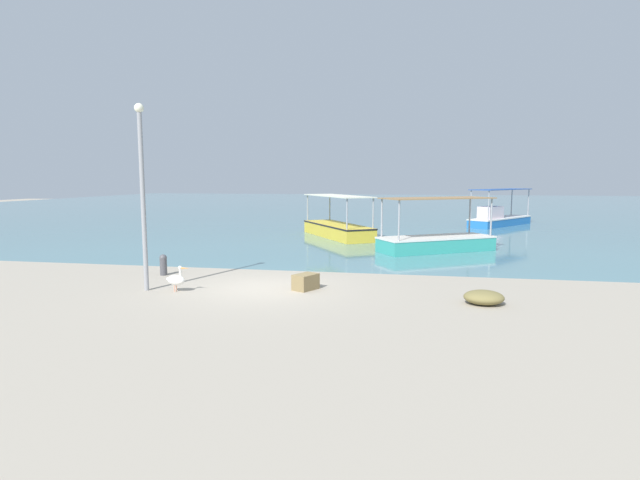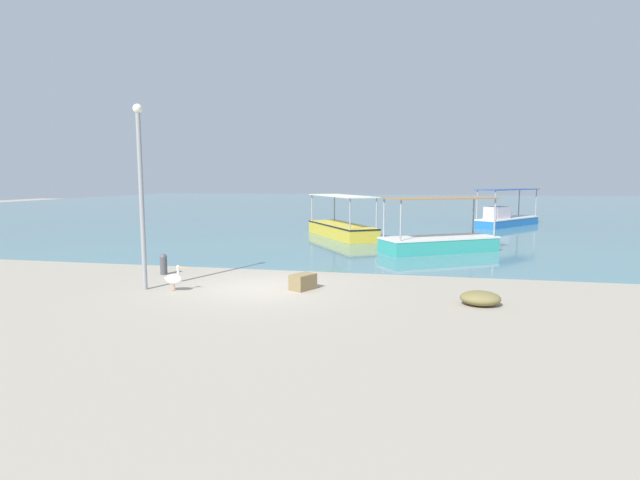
% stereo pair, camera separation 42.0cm
% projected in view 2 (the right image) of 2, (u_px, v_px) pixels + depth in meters
% --- Properties ---
extents(ground, '(120.00, 120.00, 0.00)m').
position_uv_depth(ground, '(260.00, 288.00, 15.55)').
color(ground, '#A29786').
extents(harbor_water, '(110.00, 90.00, 0.00)m').
position_uv_depth(harbor_water, '(384.00, 206.00, 62.18)').
color(harbor_water, slate).
rests_on(harbor_water, ground).
extents(fishing_boat_far_right, '(5.00, 6.53, 2.41)m').
position_uv_depth(fishing_boat_far_right, '(341.00, 228.00, 29.02)').
color(fishing_boat_far_right, gold).
rests_on(fishing_boat_far_right, harbor_water).
extents(fishing_boat_near_left, '(5.19, 6.33, 2.64)m').
position_uv_depth(fishing_boat_near_left, '(505.00, 218.00, 35.62)').
color(fishing_boat_near_left, blue).
rests_on(fishing_boat_near_left, harbor_water).
extents(fishing_boat_outer, '(5.64, 4.47, 2.51)m').
position_uv_depth(fishing_boat_outer, '(439.00, 241.00, 23.20)').
color(fishing_boat_outer, teal).
rests_on(fishing_boat_outer, harbor_water).
extents(pelican, '(0.81, 0.34, 0.80)m').
position_uv_depth(pelican, '(174.00, 279.00, 15.05)').
color(pelican, '#E0997A').
rests_on(pelican, ground).
extents(lamp_post, '(0.28, 0.28, 5.57)m').
position_uv_depth(lamp_post, '(141.00, 187.00, 14.94)').
color(lamp_post, gray).
rests_on(lamp_post, ground).
extents(mooring_bollard, '(0.26, 0.26, 0.74)m').
position_uv_depth(mooring_bollard, '(164.00, 263.00, 17.65)').
color(mooring_bollard, '#47474C').
rests_on(mooring_bollard, ground).
extents(net_pile, '(1.07, 0.91, 0.38)m').
position_uv_depth(net_pile, '(480.00, 298.00, 13.38)').
color(net_pile, olive).
rests_on(net_pile, ground).
extents(cargo_crate, '(0.81, 0.91, 0.48)m').
position_uv_depth(cargo_crate, '(303.00, 282.00, 15.28)').
color(cargo_crate, olive).
rests_on(cargo_crate, ground).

